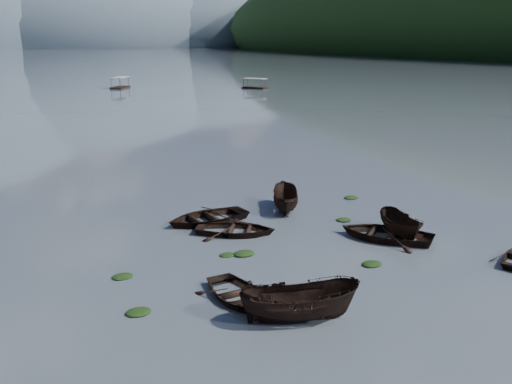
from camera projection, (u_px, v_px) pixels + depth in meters
name	position (u px, v px, depth m)	size (l,w,h in m)	color
ground_plane	(385.00, 307.00, 23.46)	(2400.00, 2400.00, 0.00)	#48505B
haze_mtn_c	(80.00, 46.00, 862.83)	(520.00, 520.00, 260.00)	#475666
haze_mtn_d	(192.00, 46.00, 939.63)	(520.00, 520.00, 220.00)	#475666
rowboat_0	(238.00, 299.00, 24.15)	(2.90, 4.06, 0.84)	black
rowboat_2	(299.00, 320.00, 22.33)	(1.78, 4.73, 1.83)	black
rowboat_3	(386.00, 239.00, 31.43)	(3.63, 5.08, 1.05)	black
rowboat_5	(400.00, 236.00, 31.87)	(1.52, 4.03, 1.56)	black
rowboat_6	(235.00, 234.00, 32.20)	(3.23, 4.52, 0.94)	black
rowboat_7	(207.00, 222.00, 34.26)	(3.63, 5.09, 1.05)	black
rowboat_8	(285.00, 210.00, 36.77)	(1.60, 4.25, 1.64)	black
weed_clump_0	(139.00, 313.00, 22.90)	(1.03, 0.85, 0.23)	black
weed_clump_1	(244.00, 255.00, 29.11)	(1.12, 0.89, 0.25)	black
weed_clump_2	(372.00, 265.00, 27.78)	(1.03, 0.83, 0.22)	black
weed_clump_3	(343.00, 221.00, 34.57)	(0.94, 0.79, 0.21)	black
weed_clump_4	(408.00, 235.00, 32.00)	(1.14, 0.90, 0.24)	black
weed_clump_5	(123.00, 277.00, 26.33)	(0.98, 0.79, 0.21)	black
weed_clump_6	(227.00, 256.00, 28.99)	(0.82, 0.68, 0.17)	black
weed_clump_7	(351.00, 198.00, 39.37)	(1.03, 0.83, 0.23)	black
pontoon_centre	(120.00, 88.00, 127.19)	(2.58, 6.19, 2.37)	black
pontoon_right	(255.00, 89.00, 126.32)	(2.34, 5.61, 2.15)	black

